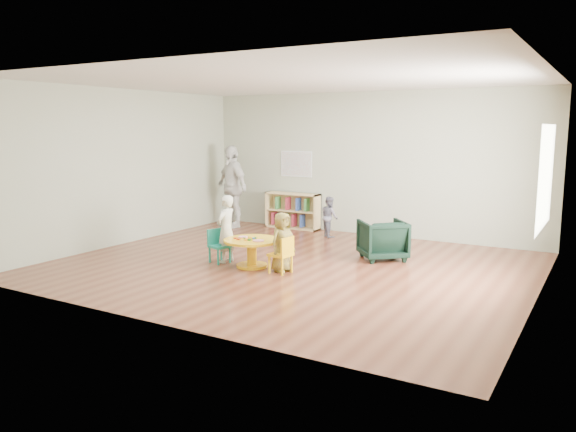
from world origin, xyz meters
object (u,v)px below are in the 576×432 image
object	(u,v)px
kid_chair_right	(283,254)
child_right	(282,242)
activity_table	(252,248)
bookshelf	(293,211)
adult_caretaker	(232,186)
child_left	(226,229)
armchair	(383,240)
kid_chair_left	(218,245)
toddler	(330,217)

from	to	relation	value
kid_chair_right	child_right	size ratio (longest dim) A/B	0.62
activity_table	bookshelf	world-z (taller)	bookshelf
adult_caretaker	child_left	bearing A→B (deg)	-32.63
child_left	adult_caretaker	bearing A→B (deg)	-146.28
armchair	adult_caretaker	bearing A→B (deg)	-57.59
kid_chair_left	armchair	distance (m)	2.64
toddler	adult_caretaker	bearing A→B (deg)	41.90
child_left	activity_table	bearing A→B (deg)	84.19
armchair	child_right	world-z (taller)	child_right
kid_chair_right	armchair	distance (m)	1.84
child_left	toddler	world-z (taller)	child_left
kid_chair_left	bookshelf	size ratio (longest dim) A/B	0.44
activity_table	kid_chair_left	xyz separation A→B (m)	(-0.62, -0.02, -0.01)
armchair	toddler	size ratio (longest dim) A/B	0.89
armchair	child_left	xyz separation A→B (m)	(-2.06, -1.44, 0.21)
activity_table	armchair	bearing A→B (deg)	43.89
kid_chair_right	child_right	bearing A→B (deg)	41.01
kid_chair_left	armchair	size ratio (longest dim) A/B	0.75
kid_chair_left	child_left	distance (m)	0.28
kid_chair_left	toddler	world-z (taller)	toddler
armchair	child_left	size ratio (longest dim) A/B	0.66
child_left	kid_chair_left	bearing A→B (deg)	-56.59
child_right	adult_caretaker	size ratio (longest dim) A/B	0.51
kid_chair_left	child_right	bearing A→B (deg)	107.56
child_left	child_right	distance (m)	1.07
bookshelf	toddler	distance (m)	1.21
armchair	adult_caretaker	distance (m)	4.09
kid_chair_right	armchair	xyz separation A→B (m)	(0.93, 1.59, 0.03)
adult_caretaker	child_right	bearing A→B (deg)	-20.25
activity_table	child_left	bearing A→B (deg)	174.68
armchair	child_right	xyz separation A→B (m)	(-1.00, -1.50, 0.12)
activity_table	kid_chair_left	size ratio (longest dim) A/B	1.62
child_left	adult_caretaker	size ratio (longest dim) A/B	0.61
activity_table	toddler	xyz separation A→B (m)	(-0.02, 2.74, 0.10)
kid_chair_left	adult_caretaker	size ratio (longest dim) A/B	0.30
kid_chair_right	child_right	distance (m)	0.19
bookshelf	adult_caretaker	world-z (taller)	adult_caretaker
child_left	adult_caretaker	xyz separation A→B (m)	(-1.81, 2.66, 0.34)
kid_chair_left	kid_chair_right	distance (m)	1.24
child_left	child_right	size ratio (longest dim) A/B	1.20
bookshelf	child_right	xyz separation A→B (m)	(1.68, -3.25, 0.08)
activity_table	kid_chair_right	bearing A→B (deg)	-9.42
bookshelf	child_right	world-z (taller)	child_right
kid_chair_left	child_right	distance (m)	1.18
child_left	toddler	distance (m)	2.74
child_right	toddler	world-z (taller)	child_right
toddler	kid_chair_left	bearing A→B (deg)	118.72
bookshelf	toddler	size ratio (longest dim) A/B	1.51
toddler	adult_caretaker	distance (m)	2.35
activity_table	child_right	size ratio (longest dim) A/B	0.97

